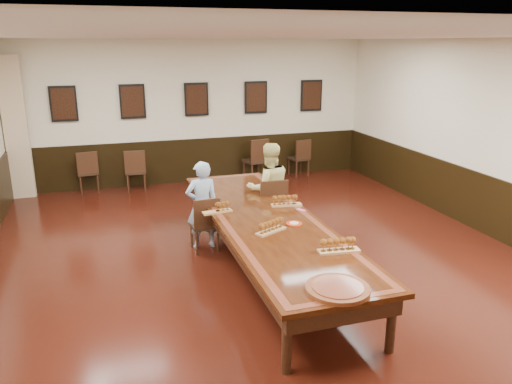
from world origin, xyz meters
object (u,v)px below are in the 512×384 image
object	(u,v)px
chair_woman	(270,206)
spare_chair_a	(87,171)
spare_chair_b	(136,170)
person_man	(202,205)
person_woman	(269,188)
spare_chair_d	(299,157)
carved_platter	(338,289)
spare_chair_c	(255,159)
conference_table	(267,228)
chair_man	(204,223)

from	to	relation	value
chair_woman	spare_chair_a	distance (m)	4.64
spare_chair_b	person_man	xyz separation A→B (m)	(0.74, -3.57, 0.24)
person_man	person_woman	xyz separation A→B (m)	(1.20, 0.32, 0.08)
person_woman	spare_chair_d	bearing A→B (deg)	-116.94
person_woman	carved_platter	bearing A→B (deg)	84.79
person_woman	spare_chair_c	bearing A→B (deg)	-100.81
conference_table	chair_man	bearing A→B (deg)	127.17
chair_man	carved_platter	xyz separation A→B (m)	(0.70, -3.15, 0.34)
chair_man	spare_chair_b	size ratio (longest dim) A/B	0.95
spare_chair_c	conference_table	size ratio (longest dim) A/B	0.20
chair_man	spare_chair_b	xyz separation A→B (m)	(-0.75, 3.66, 0.02)
spare_chair_b	spare_chair_c	size ratio (longest dim) A/B	0.92
spare_chair_c	chair_woman	bearing A→B (deg)	64.75
spare_chair_d	person_woman	size ratio (longest dim) A/B	0.58
person_man	carved_platter	size ratio (longest dim) A/B	1.71
chair_man	conference_table	size ratio (longest dim) A/B	0.18
carved_platter	conference_table	bearing A→B (deg)	89.82
spare_chair_a	spare_chair_b	size ratio (longest dim) A/B	0.98
chair_man	spare_chair_b	world-z (taller)	spare_chair_b
chair_man	spare_chair_d	size ratio (longest dim) A/B	0.98
spare_chair_c	spare_chair_d	world-z (taller)	spare_chair_c
chair_man	person_man	xyz separation A→B (m)	(-0.01, 0.09, 0.26)
chair_man	spare_chair_a	world-z (taller)	spare_chair_a
chair_woman	conference_table	bearing A→B (deg)	71.30
person_man	carved_platter	xyz separation A→B (m)	(0.71, -3.24, 0.07)
spare_chair_c	person_man	distance (m)	4.12
spare_chair_b	spare_chair_d	world-z (taller)	spare_chair_b
conference_table	chair_woman	bearing A→B (deg)	68.54
chair_man	spare_chair_c	xyz separation A→B (m)	(1.99, 3.69, 0.06)
chair_man	spare_chair_d	xyz separation A→B (m)	(3.15, 3.83, 0.01)
spare_chair_c	person_woman	bearing A→B (deg)	64.43
person_woman	carved_platter	size ratio (longest dim) A/B	1.89
chair_man	conference_table	bearing A→B (deg)	123.71
chair_man	person_man	bearing A→B (deg)	-90.00
conference_table	carved_platter	bearing A→B (deg)	-90.18
chair_woman	person_woman	size ratio (longest dim) A/B	0.64
chair_woman	spare_chair_c	bearing A→B (deg)	-100.49
chair_woman	carved_platter	xyz separation A→B (m)	(-0.49, -3.46, 0.28)
chair_man	carved_platter	world-z (taller)	chair_man
chair_man	carved_platter	distance (m)	3.25
spare_chair_d	carved_platter	distance (m)	7.41
chair_woman	carved_platter	size ratio (longest dim) A/B	1.21
person_woman	conference_table	bearing A→B (deg)	72.65
spare_chair_c	carved_platter	world-z (taller)	spare_chair_c
spare_chair_c	person_woman	size ratio (longest dim) A/B	0.65
spare_chair_b	spare_chair_c	bearing A→B (deg)	-173.70
chair_woman	conference_table	xyz separation A→B (m)	(-0.49, -1.24, 0.12)
spare_chair_d	person_woman	world-z (taller)	person_woman
chair_woman	spare_chair_b	distance (m)	3.88
spare_chair_d	conference_table	world-z (taller)	spare_chair_d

